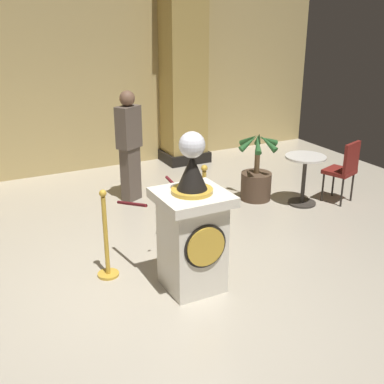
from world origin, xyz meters
TOP-DOWN VIEW (x-y plane):
  - ground_plane at (0.00, 0.00)m, footprint 10.76×10.76m
  - back_wall at (0.00, 4.57)m, footprint 10.76×0.16m
  - pedestal_clock at (0.33, 0.00)m, footprint 0.70×0.70m
  - stanchion_near at (0.90, 0.80)m, footprint 0.24×0.24m
  - stanchion_far at (-0.40, 0.63)m, footprint 0.24×0.24m
  - velvet_rope at (0.25, 0.71)m, footprint 0.78×0.75m
  - column_right at (2.30, 4.23)m, footprint 0.87×0.87m
  - potted_palm_right at (2.38, 1.82)m, footprint 0.68×0.64m
  - bystander_guest at (0.65, 2.69)m, footprint 0.42×0.37m
  - cafe_table at (2.90, 1.33)m, footprint 0.60×0.60m
  - cafe_chair_red at (3.47, 1.10)m, footprint 0.51×0.51m

SIDE VIEW (x-z plane):
  - ground_plane at x=0.00m, z-range 0.00..0.00m
  - potted_palm_right at x=2.38m, z-range -0.20..0.89m
  - stanchion_far at x=-0.40m, z-range -0.15..0.87m
  - stanchion_near at x=0.90m, z-range -0.16..0.90m
  - cafe_table at x=2.90m, z-range 0.11..0.87m
  - cafe_chair_red at x=3.47m, z-range 0.09..1.05m
  - pedestal_clock at x=0.33m, z-range -0.18..1.52m
  - velvet_rope at x=0.25m, z-range 0.68..0.90m
  - bystander_guest at x=0.65m, z-range 0.05..1.74m
  - column_right at x=2.30m, z-range -0.01..3.71m
  - back_wall at x=0.00m, z-range 0.00..3.87m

